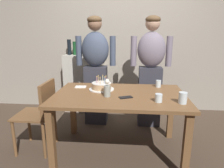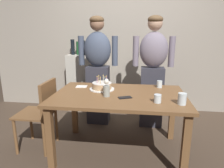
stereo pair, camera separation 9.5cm
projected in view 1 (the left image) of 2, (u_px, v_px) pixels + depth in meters
The scene contains 14 objects.
ground_plane at pixel (119, 151), 2.49m from camera, with size 10.00×10.00×0.00m, color #47382B.
back_wall at pixel (124, 39), 3.66m from camera, with size 5.20×0.10×2.60m, color #9E9384.
dining_table at pixel (119, 102), 2.33m from camera, with size 1.50×0.96×0.74m.
birthday_cake at pixel (102, 86), 2.47m from camera, with size 0.31×0.31×0.18m.
water_glass_near at pixel (159, 98), 2.03m from camera, with size 0.07×0.07×0.09m, color silver.
water_glass_far at pixel (183, 98), 1.99m from camera, with size 0.08×0.08×0.12m, color silver.
water_glass_side at pixel (158, 84), 2.59m from camera, with size 0.07×0.07×0.09m, color silver.
cell_phone at pixel (126, 97), 2.18m from camera, with size 0.14×0.07×0.01m, color black.
napkin_stack at pixel (81, 87), 2.59m from camera, with size 0.14×0.10×0.01m, color white.
flower_vase at pixel (107, 89), 2.20m from camera, with size 0.07×0.07×0.20m.
person_man_bearded at pixel (96, 69), 3.09m from camera, with size 0.61×0.27×1.66m.
person_woman_cardigan at pixel (150, 70), 3.02m from camera, with size 0.61×0.27×1.66m.
dining_chair at pixel (41, 111), 2.41m from camera, with size 0.42×0.42×0.87m.
shelf_cabinet at pixel (84, 82), 3.70m from camera, with size 0.69×0.30×1.32m.
Camera 1 is at (0.11, -2.20, 1.43)m, focal length 32.18 mm.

